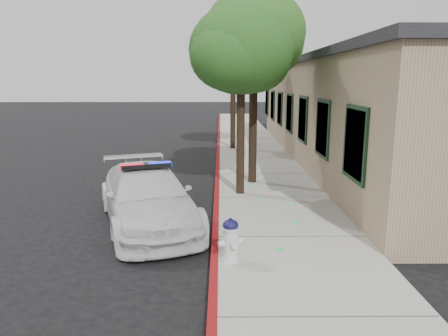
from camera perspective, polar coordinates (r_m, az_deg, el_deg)
ground at (r=8.79m, az=-1.62°, el=-10.31°), size 120.00×120.00×0.00m
sidewalk at (r=11.68m, az=6.57°, el=-4.33°), size 3.20×60.00×0.15m
red_curb at (r=11.60m, az=-1.02°, el=-4.35°), size 0.14×60.00×0.16m
clapboard_building at (r=18.37m, az=20.50°, el=7.40°), size 7.30×20.89×4.24m
police_car at (r=9.84m, az=-10.50°, el=-3.87°), size 3.33×5.03×1.47m
fire_hydrant at (r=7.49m, az=0.91°, el=-9.83°), size 0.46×0.40×0.79m
street_tree_near at (r=11.62m, az=2.43°, el=15.36°), size 2.84×2.90×5.20m
street_tree_mid at (r=13.08m, az=4.17°, el=17.37°), size 3.11×3.15×5.87m
street_tree_far at (r=19.75m, az=1.33°, el=14.53°), size 3.14×2.87×5.44m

